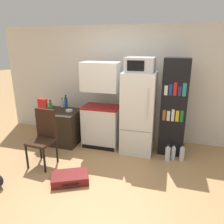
% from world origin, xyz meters
% --- Properties ---
extents(ground_plane, '(24.00, 24.00, 0.00)m').
position_xyz_m(ground_plane, '(0.00, 0.00, 0.00)').
color(ground_plane, tan).
extents(wall_back, '(6.40, 0.10, 2.46)m').
position_xyz_m(wall_back, '(0.20, 2.00, 1.23)').
color(wall_back, silver).
rests_on(wall_back, ground_plane).
extents(side_table, '(0.79, 0.67, 0.71)m').
position_xyz_m(side_table, '(-1.29, 1.27, 0.35)').
color(side_table, '#2D2319').
rests_on(side_table, ground_plane).
extents(kitchen_hutch, '(0.75, 0.50, 1.75)m').
position_xyz_m(kitchen_hutch, '(-0.40, 1.36, 0.80)').
color(kitchen_hutch, silver).
rests_on(kitchen_hutch, ground_plane).
extents(refrigerator, '(0.62, 0.60, 1.59)m').
position_xyz_m(refrigerator, '(0.37, 1.31, 0.80)').
color(refrigerator, silver).
rests_on(refrigerator, ground_plane).
extents(microwave, '(0.52, 0.43, 0.26)m').
position_xyz_m(microwave, '(0.37, 1.31, 1.72)').
color(microwave, '#B7B7BC').
rests_on(microwave, refrigerator).
extents(bookshelf, '(0.47, 0.36, 1.85)m').
position_xyz_m(bookshelf, '(1.02, 1.43, 0.93)').
color(bookshelf, black).
rests_on(bookshelf, ground_plane).
extents(bottle_clear_short, '(0.07, 0.07, 0.21)m').
position_xyz_m(bottle_clear_short, '(-1.39, 1.55, 0.79)').
color(bottle_clear_short, silver).
rests_on(bottle_clear_short, side_table).
extents(bottle_green_tall, '(0.08, 0.08, 0.28)m').
position_xyz_m(bottle_green_tall, '(-1.40, 1.09, 0.83)').
color(bottle_green_tall, '#1E6028').
rests_on(bottle_green_tall, side_table).
extents(bottle_ketchup_red, '(0.06, 0.06, 0.17)m').
position_xyz_m(bottle_ketchup_red, '(-1.61, 1.24, 0.78)').
color(bottle_ketchup_red, '#AD1914').
rests_on(bottle_ketchup_red, side_table).
extents(bottle_blue_soda, '(0.07, 0.07, 0.30)m').
position_xyz_m(bottle_blue_soda, '(-1.29, 1.53, 0.83)').
color(bottle_blue_soda, '#1E47A3').
rests_on(bottle_blue_soda, side_table).
extents(bowl, '(0.15, 0.15, 0.04)m').
position_xyz_m(bowl, '(-1.10, 1.30, 0.73)').
color(bowl, silver).
rests_on(bowl, side_table).
extents(cereal_box, '(0.19, 0.07, 0.30)m').
position_xyz_m(cereal_box, '(-1.57, 1.07, 0.86)').
color(cereal_box, red).
rests_on(cereal_box, side_table).
extents(chair, '(0.43, 0.43, 1.00)m').
position_xyz_m(chair, '(-1.15, 0.39, 0.58)').
color(chair, black).
rests_on(chair, ground_plane).
extents(suitcase_large_flat, '(0.67, 0.57, 0.14)m').
position_xyz_m(suitcase_large_flat, '(-0.47, -0.02, 0.07)').
color(suitcase_large_flat, maroon).
rests_on(suitcase_large_flat, ground_plane).
extents(water_bottle_front, '(0.09, 0.09, 0.33)m').
position_xyz_m(water_bottle_front, '(0.99, 1.07, 0.14)').
color(water_bottle_front, silver).
rests_on(water_bottle_front, ground_plane).
extents(water_bottle_middle, '(0.08, 0.08, 0.31)m').
position_xyz_m(water_bottle_middle, '(1.09, 1.14, 0.13)').
color(water_bottle_middle, silver).
rests_on(water_bottle_middle, ground_plane).
extents(water_bottle_back, '(0.09, 0.09, 0.32)m').
position_xyz_m(water_bottle_back, '(1.24, 1.15, 0.13)').
color(water_bottle_back, silver).
rests_on(water_bottle_back, ground_plane).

